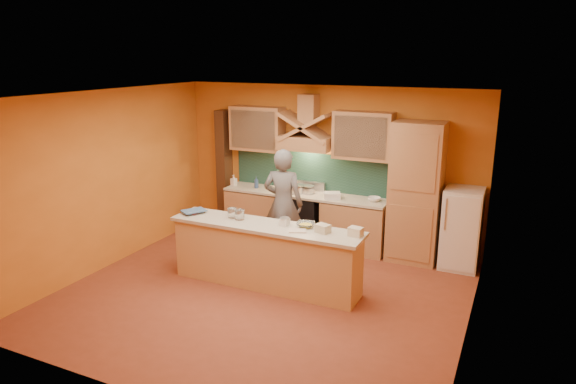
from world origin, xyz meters
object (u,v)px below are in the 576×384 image
at_px(fridge, 462,229).
at_px(person, 283,204).
at_px(stove, 304,218).
at_px(mixing_bowl, 306,225).
at_px(kitchen_scale, 285,222).

bearing_deg(fridge, person, -164.29).
distance_m(stove, fridge, 2.71).
xyz_separation_m(stove, person, (-0.05, -0.77, 0.47)).
bearing_deg(fridge, mixing_bowl, -137.89).
relative_size(person, kitchen_scale, 15.52).
distance_m(stove, person, 0.91).
distance_m(kitchen_scale, mixing_bowl, 0.31).
relative_size(stove, fridge, 0.69).
bearing_deg(person, stove, -101.55).
bearing_deg(fridge, stove, 180.00).
bearing_deg(stove, mixing_bowl, -66.39).
xyz_separation_m(stove, kitchen_scale, (0.46, -1.82, 0.54)).
xyz_separation_m(fridge, kitchen_scale, (-2.24, -1.82, 0.34)).
height_order(kitchen_scale, mixing_bowl, kitchen_scale).
xyz_separation_m(stove, fridge, (2.70, 0.00, 0.20)).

